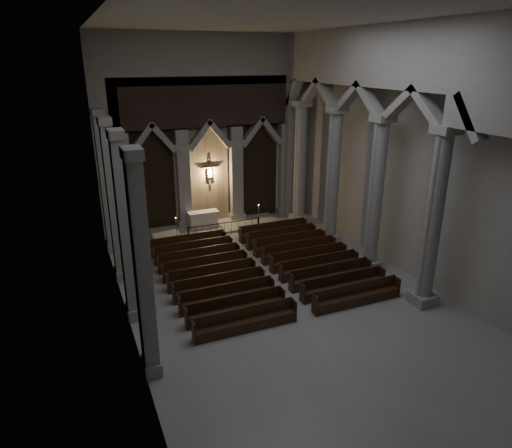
# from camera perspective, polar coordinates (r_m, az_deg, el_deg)

# --- Properties ---
(room) EXTENTS (24.00, 24.10, 12.00)m
(room) POSITION_cam_1_polar(r_m,az_deg,el_deg) (18.71, 4.77, 10.99)
(room) COLOR gray
(room) RESTS_ON ground
(sanctuary_wall) EXTENTS (14.00, 0.77, 12.00)m
(sanctuary_wall) POSITION_cam_1_polar(r_m,az_deg,el_deg) (29.45, -5.94, 12.30)
(sanctuary_wall) COLOR #99968E
(sanctuary_wall) RESTS_ON ground
(right_arcade) EXTENTS (1.00, 24.00, 12.00)m
(right_arcade) POSITION_cam_1_polar(r_m,az_deg,el_deg) (22.78, 15.84, 12.51)
(right_arcade) COLOR #99968E
(right_arcade) RESTS_ON ground
(left_pilasters) EXTENTS (0.60, 13.00, 8.03)m
(left_pilasters) POSITION_cam_1_polar(r_m,az_deg,el_deg) (21.01, -16.75, 0.82)
(left_pilasters) COLOR #99968E
(left_pilasters) RESTS_ON ground
(sanctuary_step) EXTENTS (8.50, 2.60, 0.15)m
(sanctuary_step) POSITION_cam_1_polar(r_m,az_deg,el_deg) (30.16, -4.97, -0.32)
(sanctuary_step) COLOR #99968E
(sanctuary_step) RESTS_ON ground
(altar) EXTENTS (1.98, 0.79, 1.00)m
(altar) POSITION_cam_1_polar(r_m,az_deg,el_deg) (29.95, -6.62, 0.65)
(altar) COLOR beige
(altar) RESTS_ON sanctuary_step
(altar_rail) EXTENTS (4.71, 0.09, 0.92)m
(altar_rail) POSITION_cam_1_polar(r_m,az_deg,el_deg) (28.53, -3.98, -0.35)
(altar_rail) COLOR black
(altar_rail) RESTS_ON ground
(candle_stand_left) EXTENTS (0.27, 0.27, 1.61)m
(candle_stand_left) POSITION_cam_1_polar(r_m,az_deg,el_deg) (27.93, -9.87, -1.45)
(candle_stand_left) COLOR #B08E36
(candle_stand_left) RESTS_ON ground
(candle_stand_right) EXTENTS (0.27, 0.27, 1.61)m
(candle_stand_right) POSITION_cam_1_polar(r_m,az_deg,el_deg) (29.93, 0.33, 0.33)
(candle_stand_right) COLOR #B08E36
(candle_stand_right) RESTS_ON ground
(pews) EXTENTS (9.84, 9.37, 0.99)m
(pews) POSITION_cam_1_polar(r_m,az_deg,el_deg) (23.57, 0.80, -5.61)
(pews) COLOR black
(pews) RESTS_ON ground
(worshipper) EXTENTS (0.56, 0.47, 1.32)m
(worshipper) POSITION_cam_1_polar(r_m,az_deg,el_deg) (27.09, 0.65, -1.33)
(worshipper) COLOR black
(worshipper) RESTS_ON ground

